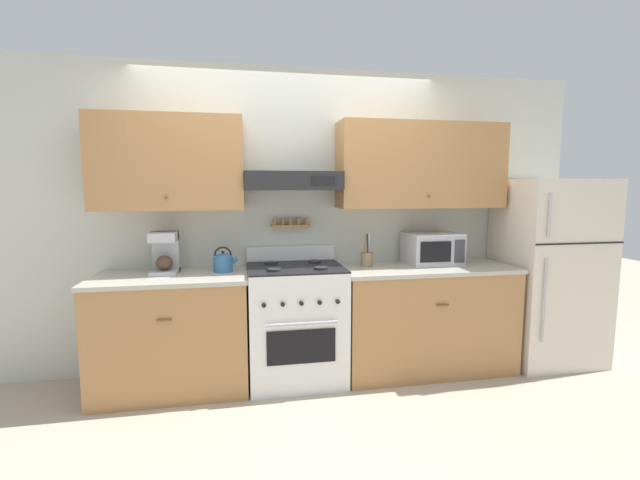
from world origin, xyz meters
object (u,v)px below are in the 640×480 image
at_px(coffee_maker, 165,252).
at_px(utensil_crock, 367,258).
at_px(refrigerator, 549,271).
at_px(tea_kettle, 223,262).
at_px(stove_range, 296,322).
at_px(microwave, 432,249).

xyz_separation_m(coffee_maker, utensil_crock, (1.62, -0.03, -0.09)).
bearing_deg(refrigerator, tea_kettle, 178.02).
height_order(stove_range, refrigerator, refrigerator).
relative_size(tea_kettle, microwave, 0.45).
bearing_deg(stove_range, refrigerator, -0.52).
xyz_separation_m(tea_kettle, coffee_maker, (-0.44, 0.03, 0.08)).
xyz_separation_m(tea_kettle, microwave, (1.77, 0.02, 0.06)).
bearing_deg(utensil_crock, tea_kettle, -180.00).
bearing_deg(utensil_crock, coffee_maker, 178.85).
distance_m(refrigerator, utensil_crock, 1.67).
relative_size(stove_range, coffee_maker, 3.28).
relative_size(tea_kettle, coffee_maker, 0.62).
height_order(stove_range, tea_kettle, tea_kettle).
relative_size(coffee_maker, utensil_crock, 1.17).
relative_size(stove_range, utensil_crock, 3.83).
distance_m(refrigerator, coffee_maker, 3.29).
xyz_separation_m(refrigerator, tea_kettle, (-2.84, 0.10, 0.16)).
bearing_deg(refrigerator, microwave, 173.81).
height_order(stove_range, microwave, microwave).
xyz_separation_m(refrigerator, coffee_maker, (-3.28, 0.13, 0.24)).
bearing_deg(utensil_crock, microwave, 1.72).
height_order(tea_kettle, microwave, microwave).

